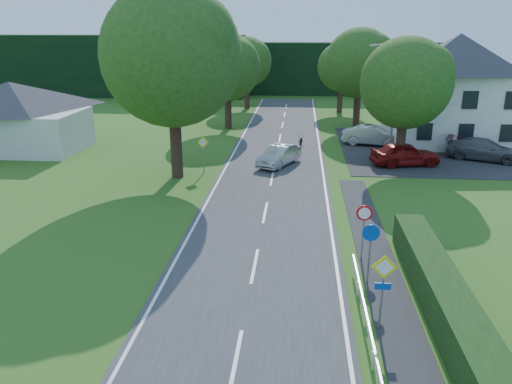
# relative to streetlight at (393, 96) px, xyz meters

# --- Properties ---
(road) EXTENTS (7.00, 80.00, 0.04)m
(road) POSITION_rel_streetlight_xyz_m (-8.06, -10.00, -4.44)
(road) COLOR #343436
(road) RESTS_ON ground
(parking_pad) EXTENTS (14.00, 16.00, 0.04)m
(parking_pad) POSITION_rel_streetlight_xyz_m (3.94, 3.00, -4.44)
(parking_pad) COLOR #232325
(parking_pad) RESTS_ON ground
(line_edge_left) EXTENTS (0.12, 80.00, 0.01)m
(line_edge_left) POSITION_rel_streetlight_xyz_m (-11.31, -10.00, -4.42)
(line_edge_left) COLOR white
(line_edge_left) RESTS_ON road
(line_edge_right) EXTENTS (0.12, 80.00, 0.01)m
(line_edge_right) POSITION_rel_streetlight_xyz_m (-4.81, -10.00, -4.42)
(line_edge_right) COLOR white
(line_edge_right) RESTS_ON road
(line_centre) EXTENTS (0.12, 80.00, 0.01)m
(line_centre) POSITION_rel_streetlight_xyz_m (-8.06, -10.00, -4.42)
(line_centre) COLOR white
(line_centre) RESTS_ON road
(tree_main) EXTENTS (9.40, 9.40, 11.64)m
(tree_main) POSITION_rel_streetlight_xyz_m (-14.06, -6.00, 1.36)
(tree_main) COLOR #214916
(tree_main) RESTS_ON ground
(tree_left_far) EXTENTS (7.00, 7.00, 8.58)m
(tree_left_far) POSITION_rel_streetlight_xyz_m (-13.06, 10.00, -0.17)
(tree_left_far) COLOR #214916
(tree_left_far) RESTS_ON ground
(tree_right_far) EXTENTS (7.40, 7.40, 9.09)m
(tree_right_far) POSITION_rel_streetlight_xyz_m (-1.06, 12.00, 0.08)
(tree_right_far) COLOR #214916
(tree_right_far) RESTS_ON ground
(tree_left_back) EXTENTS (6.60, 6.60, 8.07)m
(tree_left_back) POSITION_rel_streetlight_xyz_m (-12.56, 22.00, -0.43)
(tree_left_back) COLOR #214916
(tree_left_back) RESTS_ON ground
(tree_right_back) EXTENTS (6.20, 6.20, 7.56)m
(tree_right_back) POSITION_rel_streetlight_xyz_m (-2.06, 20.00, -0.68)
(tree_right_back) COLOR #214916
(tree_right_back) RESTS_ON ground
(tree_right_mid) EXTENTS (7.00, 7.00, 8.58)m
(tree_right_mid) POSITION_rel_streetlight_xyz_m (0.44, -2.00, -0.17)
(tree_right_mid) COLOR #214916
(tree_right_mid) RESTS_ON ground
(treeline_left) EXTENTS (44.00, 6.00, 8.00)m
(treeline_left) POSITION_rel_streetlight_xyz_m (-36.06, 32.00, -0.46)
(treeline_left) COLOR black
(treeline_left) RESTS_ON ground
(treeline_right) EXTENTS (30.00, 5.00, 7.00)m
(treeline_right) POSITION_rel_streetlight_xyz_m (-0.06, 36.00, -0.96)
(treeline_right) COLOR black
(treeline_right) RESTS_ON ground
(bungalow_left) EXTENTS (11.00, 6.50, 5.20)m
(bungalow_left) POSITION_rel_streetlight_xyz_m (-28.06, 0.00, -1.75)
(bungalow_left) COLOR #B3B3AE
(bungalow_left) RESTS_ON ground
(house_white) EXTENTS (10.60, 8.40, 8.60)m
(house_white) POSITION_rel_streetlight_xyz_m (5.94, 6.00, -0.06)
(house_white) COLOR silver
(house_white) RESTS_ON ground
(streetlight) EXTENTS (2.03, 0.18, 8.00)m
(streetlight) POSITION_rel_streetlight_xyz_m (0.00, 0.00, 0.00)
(streetlight) COLOR gray
(streetlight) RESTS_ON ground
(sign_priority_right) EXTENTS (0.78, 0.09, 2.59)m
(sign_priority_right) POSITION_rel_streetlight_xyz_m (-3.76, -22.02, -2.67)
(sign_priority_right) COLOR gray
(sign_priority_right) RESTS_ON ground
(sign_roundabout) EXTENTS (0.64, 0.08, 2.37)m
(sign_roundabout) POSITION_rel_streetlight_xyz_m (-3.76, -19.02, -2.79)
(sign_roundabout) COLOR gray
(sign_roundabout) RESTS_ON ground
(sign_speed_limit) EXTENTS (0.64, 0.11, 2.37)m
(sign_speed_limit) POSITION_rel_streetlight_xyz_m (-3.76, -17.03, -2.70)
(sign_speed_limit) COLOR gray
(sign_speed_limit) RESTS_ON ground
(sign_priority_left) EXTENTS (0.78, 0.09, 2.44)m
(sign_priority_left) POSITION_rel_streetlight_xyz_m (-12.56, -5.02, -2.75)
(sign_priority_left) COLOR gray
(sign_priority_left) RESTS_ON ground
(moving_car) EXTENTS (3.06, 4.37, 1.37)m
(moving_car) POSITION_rel_streetlight_xyz_m (-7.76, -2.78, -3.74)
(moving_car) COLOR #B5B4B9
(moving_car) RESTS_ON road
(motorcycle) EXTENTS (0.77, 1.85, 0.95)m
(motorcycle) POSITION_rel_streetlight_xyz_m (-6.26, 3.12, -3.95)
(motorcycle) COLOR black
(motorcycle) RESTS_ON road
(parked_car_red) EXTENTS (4.91, 2.76, 1.58)m
(parked_car_red) POSITION_rel_streetlight_xyz_m (0.82, -2.03, -3.63)
(parked_car_red) COLOR maroon
(parked_car_red) RESTS_ON parking_pad
(parked_car_silver_a) EXTENTS (4.99, 2.71, 1.56)m
(parked_car_silver_a) POSITION_rel_streetlight_xyz_m (-0.58, 3.99, -3.64)
(parked_car_silver_a) COLOR silver
(parked_car_silver_a) RESTS_ON parking_pad
(parked_car_grey) EXTENTS (5.56, 4.00, 1.50)m
(parked_car_grey) POSITION_rel_streetlight_xyz_m (6.71, -0.03, -3.68)
(parked_car_grey) COLOR #55555A
(parked_car_grey) RESTS_ON parking_pad
(parked_car_silver_b) EXTENTS (6.02, 3.60, 1.57)m
(parked_car_silver_b) POSITION_rel_streetlight_xyz_m (7.14, 4.00, -3.64)
(parked_car_silver_b) COLOR silver
(parked_car_silver_b) RESTS_ON parking_pad
(parasol) EXTENTS (2.42, 2.44, 1.75)m
(parasol) POSITION_rel_streetlight_xyz_m (4.45, 0.63, -3.55)
(parasol) COLOR red
(parasol) RESTS_ON parking_pad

